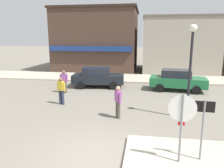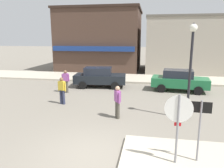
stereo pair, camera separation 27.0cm
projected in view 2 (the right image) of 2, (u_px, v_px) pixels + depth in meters
ground_plane at (90, 155)px, 7.37m from camera, size 160.00×160.00×0.00m
kerb_far at (129, 78)px, 20.64m from camera, size 80.00×4.00×0.15m
stop_sign at (178, 120)px, 6.40m from camera, size 0.82×0.08×2.30m
one_way_sign at (200, 125)px, 6.54m from camera, size 0.60×0.07×2.10m
lamp_post at (191, 58)px, 10.05m from camera, size 0.36×0.36×4.54m
parked_car_nearest at (100, 77)px, 17.23m from camera, size 4.14×2.16×1.56m
parked_car_second at (179, 80)px, 15.95m from camera, size 4.17×2.22×1.56m
pedestrian_crossing_near at (66, 81)px, 15.45m from camera, size 0.55×0.24×1.61m
pedestrian_crossing_far at (117, 101)px, 10.56m from camera, size 0.37×0.52×1.61m
pedestrian_kerb_side at (62, 90)px, 12.79m from camera, size 0.56×0.30×1.61m
building_corner_shop at (101, 40)px, 26.31m from camera, size 9.37×8.38×7.06m
building_storefront_left_near at (181, 45)px, 24.35m from camera, size 7.77×7.21×6.00m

